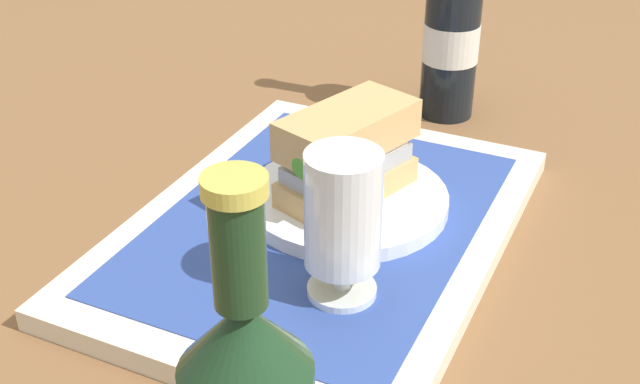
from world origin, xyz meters
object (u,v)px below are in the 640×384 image
(beer_glass, at_px, (343,220))
(second_bottle, at_px, (452,30))
(plate, at_px, (346,200))
(sandwich, at_px, (345,153))

(beer_glass, height_order, second_bottle, second_bottle)
(beer_glass, distance_m, second_bottle, 0.41)
(plate, relative_size, beer_glass, 1.52)
(plate, distance_m, second_bottle, 0.29)
(second_bottle, bearing_deg, plate, -1.72)
(sandwich, relative_size, beer_glass, 1.15)
(sandwich, bearing_deg, plate, 180.00)
(plate, distance_m, beer_glass, 0.15)
(plate, bearing_deg, sandwich, -18.73)
(sandwich, relative_size, second_bottle, 0.54)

